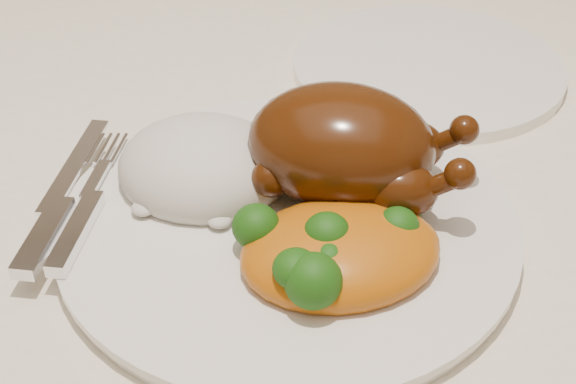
{
  "coord_description": "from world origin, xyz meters",
  "views": [
    {
      "loc": [
        0.16,
        -0.56,
        1.11
      ],
      "look_at": [
        0.15,
        -0.16,
        0.8
      ],
      "focal_mm": 50.0,
      "sensor_mm": 36.0,
      "label": 1
    }
  ],
  "objects_px": {
    "dining_table": "(120,203)",
    "dinner_plate": "(288,224)",
    "roast_chicken": "(346,147)",
    "side_plate": "(427,67)"
  },
  "relations": [
    {
      "from": "dinner_plate",
      "to": "roast_chicken",
      "type": "distance_m",
      "value": 0.06
    },
    {
      "from": "side_plate",
      "to": "roast_chicken",
      "type": "distance_m",
      "value": 0.21
    },
    {
      "from": "dining_table",
      "to": "side_plate",
      "type": "xyz_separation_m",
      "value": [
        0.27,
        0.06,
        0.11
      ]
    },
    {
      "from": "dining_table",
      "to": "dinner_plate",
      "type": "bearing_deg",
      "value": -45.71
    },
    {
      "from": "dinner_plate",
      "to": "roast_chicken",
      "type": "bearing_deg",
      "value": 35.63
    },
    {
      "from": "side_plate",
      "to": "dining_table",
      "type": "bearing_deg",
      "value": -167.46
    },
    {
      "from": "dinner_plate",
      "to": "side_plate",
      "type": "bearing_deg",
      "value": 61.98
    },
    {
      "from": "dining_table",
      "to": "dinner_plate",
      "type": "relative_size",
      "value": 5.46
    },
    {
      "from": "dinner_plate",
      "to": "side_plate",
      "type": "height_order",
      "value": "dinner_plate"
    },
    {
      "from": "side_plate",
      "to": "roast_chicken",
      "type": "relative_size",
      "value": 1.47
    }
  ]
}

